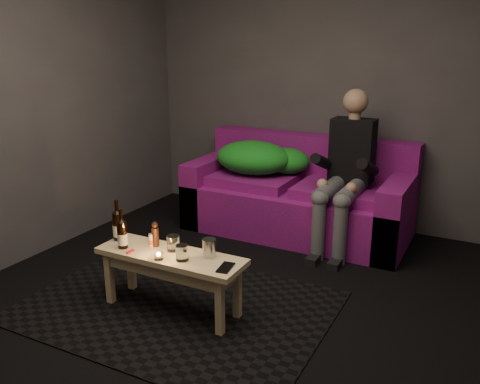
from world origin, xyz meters
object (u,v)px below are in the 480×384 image
Objects in this scene: beer_bottle_b at (122,234)px; steel_cup at (209,248)px; person at (346,168)px; sofa at (299,198)px; beer_bottle_a at (118,225)px; coffee_table at (171,264)px.

steel_cup is (0.59, 0.15, -0.04)m from beer_bottle_b.
beer_bottle_b is at bearing -120.76° from person.
sofa is 7.02× the size of beer_bottle_a.
beer_bottle_b is at bearing -168.53° from coffee_table.
steel_cup is at bearing -105.32° from person.
beer_bottle_a is 0.16m from beer_bottle_b.
sofa reaches higher than beer_bottle_a.
sofa reaches higher than beer_bottle_b.
person reaches higher than beer_bottle_b.
steel_cup is at bearing 4.01° from beer_bottle_a.
person is 4.68× the size of beer_bottle_a.
beer_bottle_a reaches higher than steel_cup.
person is at bearing 54.75° from beer_bottle_a.
beer_bottle_a is at bearing 176.34° from coffee_table.
person is 1.81m from coffee_table.
beer_bottle_b is (-1.01, -1.70, -0.19)m from person.
coffee_table is at bearing -96.29° from sofa.
steel_cup is (0.25, 0.08, 0.13)m from coffee_table.
beer_bottle_b reaches higher than coffee_table.
sofa is at bearing 91.73° from steel_cup.
coffee_table is at bearing -112.49° from person.
person reaches higher than coffee_table.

